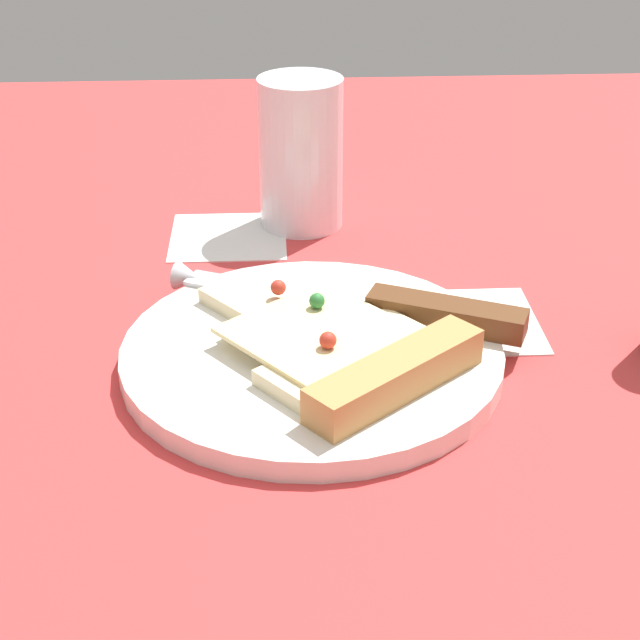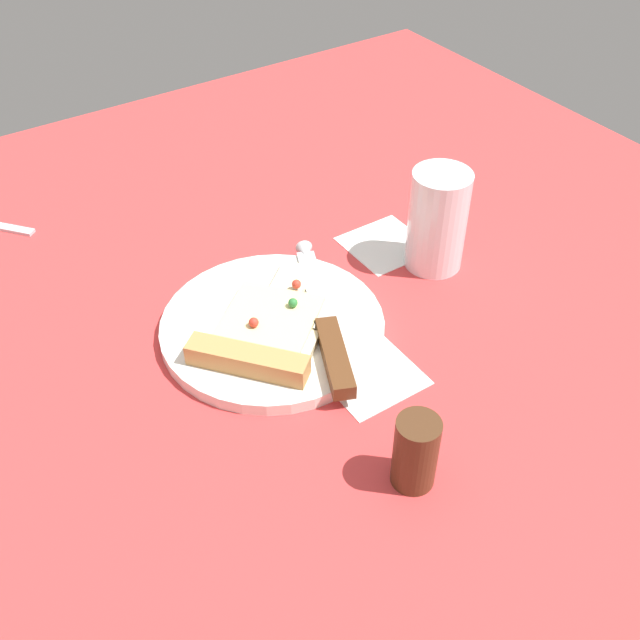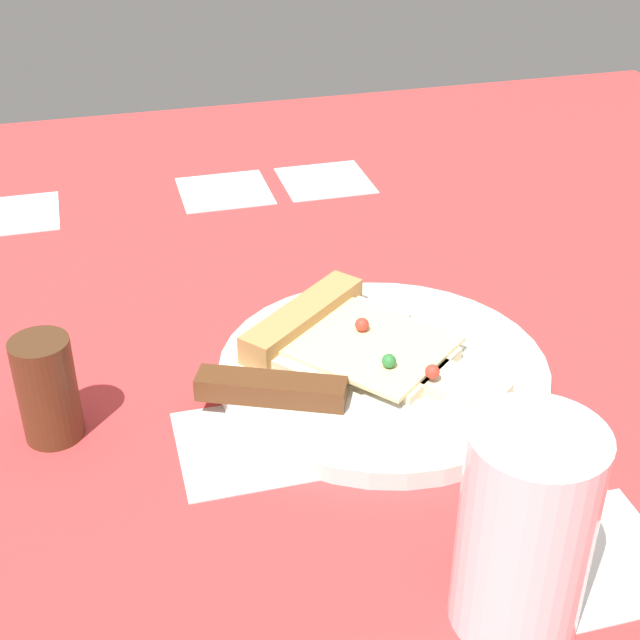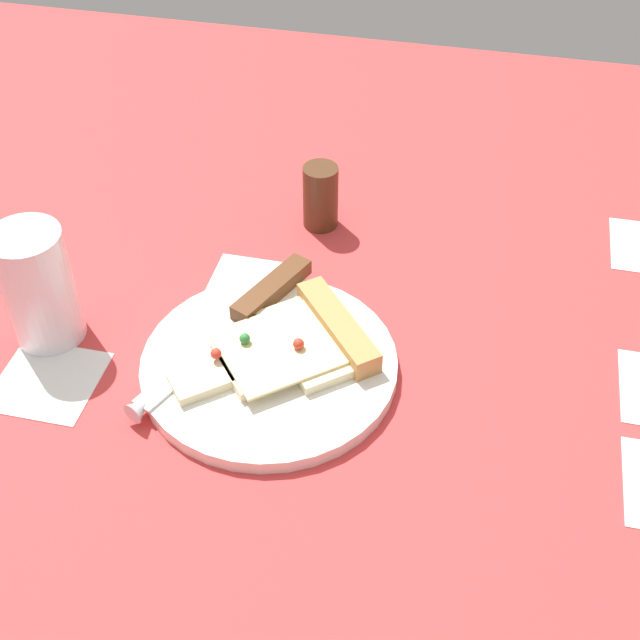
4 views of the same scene
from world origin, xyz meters
The scene contains 6 objects.
ground_plane centered at (-0.03, 0.00, -1.50)cm, with size 127.48×127.48×3.00cm.
plate centered at (-1.13, 5.17, 0.69)cm, with size 23.28×23.28×1.38cm, color white.
pizza_slice centered at (-3.14, 3.50, 2.16)cm, with size 18.38×17.09×2.32cm.
knife centered at (2.70, 0.84, 1.98)cm, with size 11.56×22.82×2.45cm.
drinking_glass centered at (20.45, 5.03, 5.91)cm, with size 6.60×6.60×11.81cm, color white.
pepper_shaker centered at (-0.82, -17.48, 3.62)cm, with size 3.80×3.80×7.25cm, color #4C2D19.
Camera 3 is at (48.77, -12.86, 37.66)cm, focal length 51.01 mm.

